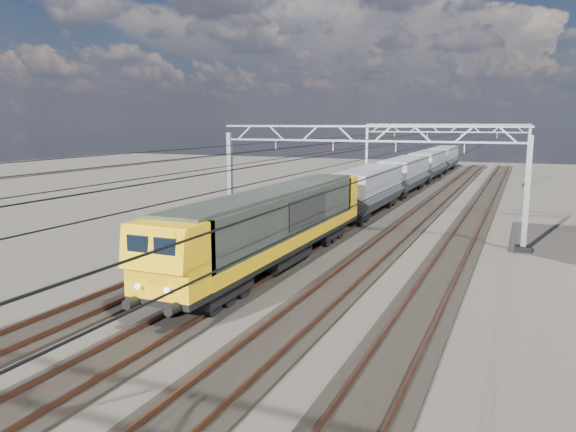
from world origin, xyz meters
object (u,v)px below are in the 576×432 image
at_px(hopper_wagon_lead, 368,187).
at_px(hopper_wagon_fourth, 444,157).
at_px(catenary_gantry_mid, 363,177).
at_px(hopper_wagon_mid, 405,173).
at_px(hopper_wagon_third, 428,163).
at_px(locomotive, 276,223).
at_px(catenary_gantry_far, 443,151).

height_order(hopper_wagon_lead, hopper_wagon_fourth, same).
xyz_separation_m(catenary_gantry_mid, hopper_wagon_mid, (-2.00, 23.02, -1.67)).
bearing_deg(hopper_wagon_third, locomotive, -90.00).
bearing_deg(catenary_gantry_mid, locomotive, -102.70).
xyz_separation_m(locomotive, hopper_wagon_fourth, (-0.00, 60.30, -0.09)).
relative_size(catenary_gantry_far, locomotive, 0.94).
distance_m(catenary_gantry_far, hopper_wagon_lead, 27.30).
relative_size(catenary_gantry_far, hopper_wagon_fourth, 1.53).
relative_size(locomotive, hopper_wagon_mid, 1.62).
xyz_separation_m(catenary_gantry_mid, hopper_wagon_fourth, (-2.00, 51.42, -1.67)).
relative_size(hopper_wagon_mid, hopper_wagon_third, 1.00).
bearing_deg(catenary_gantry_far, locomotive, -92.55).
xyz_separation_m(catenary_gantry_far, locomotive, (-2.00, -44.88, -1.58)).
bearing_deg(hopper_wagon_fourth, hopper_wagon_mid, -90.00).
xyz_separation_m(hopper_wagon_lead, hopper_wagon_mid, (0.00, 14.20, 0.00)).
bearing_deg(catenary_gantry_mid, hopper_wagon_fourth, 92.23).
distance_m(hopper_wagon_lead, hopper_wagon_third, 28.40).
distance_m(hopper_wagon_mid, hopper_wagon_fourth, 28.40).
distance_m(catenary_gantry_far, hopper_wagon_fourth, 15.64).
bearing_deg(hopper_wagon_lead, hopper_wagon_third, 90.00).
height_order(hopper_wagon_lead, hopper_wagon_mid, same).
relative_size(hopper_wagon_mid, hopper_wagon_fourth, 1.00).
height_order(catenary_gantry_far, locomotive, catenary_gantry_far).
bearing_deg(locomotive, hopper_wagon_mid, 90.00).
distance_m(catenary_gantry_mid, catenary_gantry_far, 36.00).
bearing_deg(catenary_gantry_far, hopper_wagon_fourth, 97.39).
distance_m(locomotive, hopper_wagon_mid, 31.90).
xyz_separation_m(locomotive, hopper_wagon_mid, (-0.00, 31.90, -0.09)).
bearing_deg(catenary_gantry_far, hopper_wagon_third, 148.62).
bearing_deg(hopper_wagon_lead, hopper_wagon_mid, 90.00).
distance_m(hopper_wagon_lead, hopper_wagon_mid, 14.20).
distance_m(hopper_wagon_third, hopper_wagon_fourth, 14.20).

